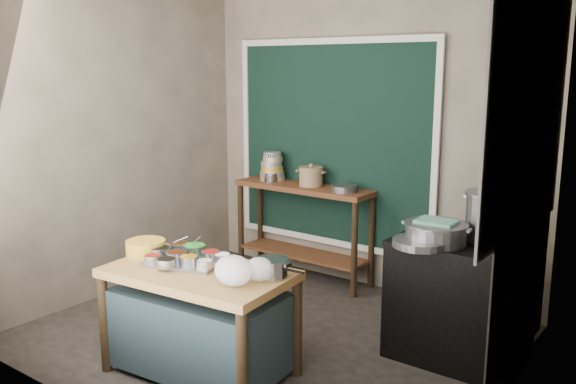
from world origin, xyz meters
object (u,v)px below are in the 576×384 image
Objects in this scene: stove_block at (459,301)px; saucepan at (272,268)px; yellow_basin at (146,248)px; utensil_cup at (271,177)px; back_counter at (303,232)px; condiment_tray at (185,261)px; prep_table at (200,322)px; ceramic_crock at (311,177)px; stock_pot at (496,217)px; steamer at (436,233)px.

stove_block is 1.45m from saucepan.
yellow_basin is 2.04m from utensil_cup.
back_counter is 1.61× the size of stove_block.
stove_block is at bearing 39.71° from condiment_tray.
condiment_tray reaches higher than prep_table.
prep_table is 4.38× the size of yellow_basin.
ceramic_crock reaches higher than back_counter.
utensil_cup is at bearing -173.56° from ceramic_crock.
stock_pot reaches higher than back_counter.
utensil_cup is at bearing 110.08° from prep_table.
saucepan is at bearing -127.01° from steamer.
prep_table is 2.19m from stock_pot.
saucepan is 2.12m from ceramic_crock.
yellow_basin is at bearing -78.44° from utensil_cup.
back_counter reaches higher than stove_block.
saucepan is at bearing -51.73° from utensil_cup.
stove_block is 2.01× the size of stock_pot.
steamer is at bearing 38.05° from prep_table.
utensil_cup is at bearing 111.55° from condiment_tray.
utensil_cup reaches higher than stove_block.
prep_table is at bearing -136.74° from steamer.
back_counter is 3.21× the size of steamer.
saucepan is (1.06, -1.85, 0.34)m from back_counter.
saucepan is (0.49, 0.18, 0.44)m from prep_table.
utensil_cup is (-1.43, 1.81, 0.18)m from saucepan.
condiment_tray is (-1.51, -1.25, 0.34)m from stove_block.
yellow_basin is at bearing -91.26° from ceramic_crock.
utensil_cup is at bearing 101.56° from yellow_basin.
stock_pot is (2.00, -0.61, 0.02)m from ceramic_crock.
yellow_basin is 1.26× the size of saucepan.
utensil_cup is at bearing 162.98° from stove_block.
prep_table is 2.29m from utensil_cup.
utensil_cup is 2.31m from steamer.
stock_pot reaches higher than prep_table.
stove_block is 2.45m from utensil_cup.
back_counter is 2.04m from stove_block.
steamer is at bearing 38.16° from condiment_tray.
back_counter is 3.24× the size of stock_pot.
stock_pot reaches higher than steamer.
condiment_tray is 2.20m from stock_pot.
stock_pot is 0.99× the size of steamer.
stock_pot is (2.04, 1.43, 0.25)m from yellow_basin.
prep_table is 0.68m from saucepan.
stock_pot is at bearing 39.48° from condiment_tray.
condiment_tray is at bearing -80.97° from ceramic_crock.
yellow_basin is 2.07m from steamer.
yellow_basin reaches higher than prep_table.
ceramic_crock reaches higher than condiment_tray.
prep_table is at bearing -76.50° from ceramic_crock.
condiment_tray is at bearing 158.92° from prep_table.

